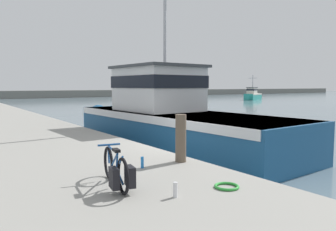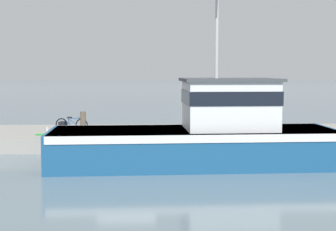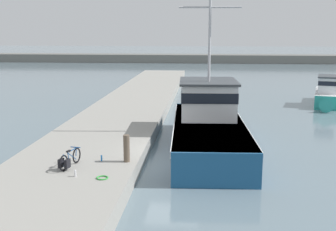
{
  "view_description": "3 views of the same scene",
  "coord_description": "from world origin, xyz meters",
  "px_view_note": "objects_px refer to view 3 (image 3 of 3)",
  "views": [
    {
      "loc": [
        -6.51,
        -8.38,
        2.6
      ],
      "look_at": [
        -0.51,
        0.31,
        1.64
      ],
      "focal_mm": 35.0,
      "sensor_mm": 36.0,
      "label": 1
    },
    {
      "loc": [
        22.14,
        1.06,
        3.87
      ],
      "look_at": [
        0.18,
        1.8,
        1.9
      ],
      "focal_mm": 55.0,
      "sensor_mm": 36.0,
      "label": 2
    },
    {
      "loc": [
        1.4,
        -18.93,
        6.17
      ],
      "look_at": [
        -0.54,
        3.56,
        1.64
      ],
      "focal_mm": 45.0,
      "sensor_mm": 36.0,
      "label": 3
    }
  ],
  "objects_px": {
    "boat_green_anchored": "(327,94)",
    "fishing_boat_main": "(208,123)",
    "bicycle_touring": "(68,160)",
    "water_bottle_by_bike": "(75,173)",
    "mooring_post": "(127,148)",
    "water_bottle_on_curb": "(102,158)"
  },
  "relations": [
    {
      "from": "fishing_boat_main",
      "to": "water_bottle_by_bike",
      "type": "height_order",
      "value": "fishing_boat_main"
    },
    {
      "from": "fishing_boat_main",
      "to": "mooring_post",
      "type": "relative_size",
      "value": 11.79
    },
    {
      "from": "fishing_boat_main",
      "to": "water_bottle_on_curb",
      "type": "height_order",
      "value": "fishing_boat_main"
    },
    {
      "from": "mooring_post",
      "to": "water_bottle_by_bike",
      "type": "distance_m",
      "value": 2.6
    },
    {
      "from": "water_bottle_on_curb",
      "to": "bicycle_touring",
      "type": "bearing_deg",
      "value": -137.32
    },
    {
      "from": "mooring_post",
      "to": "boat_green_anchored",
      "type": "bearing_deg",
      "value": 55.19
    },
    {
      "from": "mooring_post",
      "to": "water_bottle_on_curb",
      "type": "distance_m",
      "value": 1.17
    },
    {
      "from": "bicycle_touring",
      "to": "mooring_post",
      "type": "xyz_separation_m",
      "value": [
        2.19,
        1.02,
        0.25
      ]
    },
    {
      "from": "fishing_boat_main",
      "to": "boat_green_anchored",
      "type": "bearing_deg",
      "value": 51.7
    },
    {
      "from": "boat_green_anchored",
      "to": "fishing_boat_main",
      "type": "bearing_deg",
      "value": 69.69
    },
    {
      "from": "water_bottle_on_curb",
      "to": "water_bottle_by_bike",
      "type": "bearing_deg",
      "value": -104.77
    },
    {
      "from": "bicycle_touring",
      "to": "water_bottle_on_curb",
      "type": "distance_m",
      "value": 1.52
    },
    {
      "from": "bicycle_touring",
      "to": "water_bottle_by_bike",
      "type": "xyz_separation_m",
      "value": [
        0.58,
        -0.97,
        -0.2
      ]
    },
    {
      "from": "fishing_boat_main",
      "to": "bicycle_touring",
      "type": "xyz_separation_m",
      "value": [
        -5.65,
        -6.53,
        -0.19
      ]
    },
    {
      "from": "boat_green_anchored",
      "to": "water_bottle_on_curb",
      "type": "bearing_deg",
      "value": 68.6
    },
    {
      "from": "boat_green_anchored",
      "to": "mooring_post",
      "type": "relative_size",
      "value": 6.68
    },
    {
      "from": "fishing_boat_main",
      "to": "water_bottle_by_bike",
      "type": "distance_m",
      "value": 9.06
    },
    {
      "from": "bicycle_touring",
      "to": "mooring_post",
      "type": "height_order",
      "value": "mooring_post"
    },
    {
      "from": "boat_green_anchored",
      "to": "mooring_post",
      "type": "height_order",
      "value": "boat_green_anchored"
    },
    {
      "from": "bicycle_touring",
      "to": "water_bottle_by_bike",
      "type": "bearing_deg",
      "value": -47.87
    },
    {
      "from": "fishing_boat_main",
      "to": "water_bottle_by_bike",
      "type": "bearing_deg",
      "value": -126.58
    },
    {
      "from": "bicycle_touring",
      "to": "water_bottle_on_curb",
      "type": "height_order",
      "value": "bicycle_touring"
    }
  ]
}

